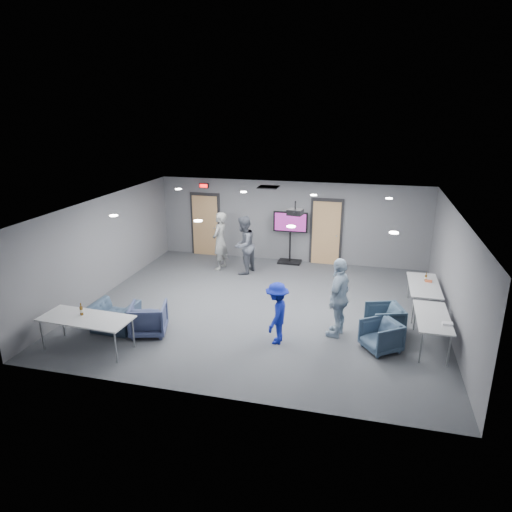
% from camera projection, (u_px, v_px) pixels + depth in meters
% --- Properties ---
extents(floor, '(9.00, 9.00, 0.00)m').
position_uv_depth(floor, '(263.00, 307.00, 11.93)').
color(floor, '#3A3C42').
rests_on(floor, ground).
extents(ceiling, '(9.00, 9.00, 0.00)m').
position_uv_depth(ceiling, '(263.00, 206.00, 11.10)').
color(ceiling, white).
rests_on(ceiling, wall_back).
extents(wall_back, '(9.00, 0.02, 2.70)m').
position_uv_depth(wall_back, '(290.00, 222.00, 15.20)').
color(wall_back, slate).
rests_on(wall_back, floor).
extents(wall_front, '(9.00, 0.02, 2.70)m').
position_uv_depth(wall_front, '(210.00, 329.00, 7.82)').
color(wall_front, slate).
rests_on(wall_front, floor).
extents(wall_left, '(0.02, 8.00, 2.70)m').
position_uv_depth(wall_left, '(104.00, 246.00, 12.56)').
color(wall_left, slate).
rests_on(wall_left, floor).
extents(wall_right, '(0.02, 8.00, 2.70)m').
position_uv_depth(wall_right, '(453.00, 273.00, 10.47)').
color(wall_right, slate).
rests_on(wall_right, floor).
extents(door_left, '(1.06, 0.17, 2.24)m').
position_uv_depth(door_left, '(206.00, 225.00, 15.94)').
color(door_left, black).
rests_on(door_left, wall_back).
extents(door_right, '(1.06, 0.17, 2.24)m').
position_uv_depth(door_right, '(326.00, 233.00, 14.97)').
color(door_right, black).
rests_on(door_right, wall_back).
extents(exit_sign, '(0.32, 0.08, 0.16)m').
position_uv_depth(exit_sign, '(204.00, 186.00, 15.50)').
color(exit_sign, black).
rests_on(exit_sign, wall_back).
extents(hvac_diffuser, '(0.60, 0.60, 0.03)m').
position_uv_depth(hvac_diffuser, '(268.00, 187.00, 13.80)').
color(hvac_diffuser, black).
rests_on(hvac_diffuser, ceiling).
extents(downlights, '(6.18, 3.78, 0.02)m').
position_uv_depth(downlights, '(263.00, 206.00, 11.10)').
color(downlights, white).
rests_on(downlights, ceiling).
extents(person_a, '(0.53, 0.73, 1.86)m').
position_uv_depth(person_a, '(220.00, 241.00, 14.52)').
color(person_a, gray).
rests_on(person_a, floor).
extents(person_b, '(0.88, 1.03, 1.83)m').
position_uv_depth(person_b, '(243.00, 245.00, 14.13)').
color(person_b, '#525763').
rests_on(person_b, floor).
extents(person_c, '(0.71, 1.16, 1.85)m').
position_uv_depth(person_c, '(339.00, 297.00, 10.21)').
color(person_c, '#9CB3C9').
rests_on(person_c, floor).
extents(person_d, '(0.57, 0.93, 1.40)m').
position_uv_depth(person_d, '(277.00, 313.00, 9.95)').
color(person_d, navy).
rests_on(person_d, floor).
extents(chair_right_b, '(0.96, 0.95, 0.69)m').
position_uv_depth(chair_right_b, '(384.00, 320.00, 10.44)').
color(chair_right_b, '#334658').
rests_on(chair_right_b, floor).
extents(chair_right_c, '(1.00, 1.00, 0.66)m').
position_uv_depth(chair_right_c, '(381.00, 336.00, 9.73)').
color(chair_right_c, '#394C63').
rests_on(chair_right_c, floor).
extents(chair_front_a, '(1.00, 1.01, 0.74)m').
position_uv_depth(chair_front_a, '(148.00, 319.00, 10.44)').
color(chair_front_a, '#3B4466').
rests_on(chair_front_a, floor).
extents(chair_front_b, '(1.03, 0.91, 0.65)m').
position_uv_depth(chair_front_b, '(114.00, 317.00, 10.62)').
color(chair_front_b, '#314255').
rests_on(chair_front_b, floor).
extents(table_right_a, '(0.74, 1.77, 0.73)m').
position_uv_depth(table_right_a, '(424.00, 286.00, 11.50)').
color(table_right_a, silver).
rests_on(table_right_a, floor).
extents(table_right_b, '(0.69, 1.66, 0.73)m').
position_uv_depth(table_right_b, '(433.00, 318.00, 9.75)').
color(table_right_b, silver).
rests_on(table_right_b, floor).
extents(table_front_left, '(2.01, 0.92, 0.73)m').
position_uv_depth(table_front_left, '(86.00, 319.00, 9.68)').
color(table_front_left, silver).
rests_on(table_front_left, floor).
extents(bottle_front, '(0.07, 0.07, 0.28)m').
position_uv_depth(bottle_front, '(81.00, 311.00, 9.77)').
color(bottle_front, '#5F3D10').
rests_on(bottle_front, table_front_left).
extents(bottle_right, '(0.06, 0.06, 0.23)m').
position_uv_depth(bottle_right, '(426.00, 278.00, 11.71)').
color(bottle_right, '#5F3D10').
rests_on(bottle_right, table_right_a).
extents(snack_box, '(0.19, 0.14, 0.04)m').
position_uv_depth(snack_box, '(429.00, 281.00, 11.66)').
color(snack_box, '#DA6136').
rests_on(snack_box, table_right_a).
extents(wrapper, '(0.20, 0.14, 0.05)m').
position_uv_depth(wrapper, '(448.00, 324.00, 9.35)').
color(wrapper, white).
rests_on(wrapper, table_right_b).
extents(tv_stand, '(1.14, 0.54, 1.74)m').
position_uv_depth(tv_stand, '(290.00, 234.00, 15.07)').
color(tv_stand, black).
rests_on(tv_stand, floor).
extents(projector, '(0.42, 0.39, 0.37)m').
position_uv_depth(projector, '(295.00, 212.00, 11.79)').
color(projector, black).
rests_on(projector, ceiling).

